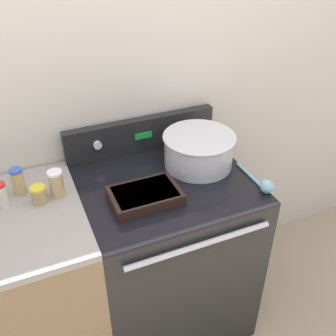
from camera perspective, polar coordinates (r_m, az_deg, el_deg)
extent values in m
cube|color=beige|center=(1.99, -4.72, 10.84)|extent=(8.00, 0.05, 2.50)
cube|color=black|center=(2.15, -0.32, -12.57)|extent=(0.79, 0.69, 0.94)
cube|color=black|center=(1.83, -0.36, -2.21)|extent=(0.79, 0.69, 0.02)
cylinder|color=silver|center=(1.63, 4.70, -11.10)|extent=(0.65, 0.02, 0.02)
cube|color=black|center=(2.03, -3.89, 4.91)|extent=(0.79, 0.05, 0.18)
cylinder|color=white|center=(1.94, -10.17, 3.28)|extent=(0.04, 0.02, 0.04)
cylinder|color=white|center=(2.08, 2.64, 5.97)|extent=(0.04, 0.02, 0.04)
cube|color=green|center=(2.00, -3.58, 4.73)|extent=(0.09, 0.01, 0.03)
cube|color=#896B4C|center=(2.07, -19.37, -17.45)|extent=(0.61, 0.69, 0.94)
cube|color=gray|center=(1.74, -22.36, -7.28)|extent=(0.61, 0.69, 0.03)
cylinder|color=silver|center=(1.91, 4.47, 2.58)|extent=(0.33, 0.33, 0.16)
torus|color=silver|center=(1.87, 4.57, 4.55)|extent=(0.35, 0.35, 0.01)
cylinder|color=beige|center=(1.87, 4.55, 4.21)|extent=(0.31, 0.31, 0.02)
cube|color=black|center=(1.70, -3.36, -4.07)|extent=(0.30, 0.20, 0.05)
cube|color=#D1BC7A|center=(1.69, -3.37, -3.76)|extent=(0.26, 0.18, 0.03)
cylinder|color=#7AB2C6|center=(1.89, 11.96, -1.22)|extent=(0.01, 0.24, 0.01)
sphere|color=#7AB2C6|center=(1.79, 14.16, -2.64)|extent=(0.06, 0.06, 0.06)
cylinder|color=tan|center=(1.76, -15.85, -2.34)|extent=(0.06, 0.06, 0.11)
cylinder|color=white|center=(1.72, -16.17, -0.68)|extent=(0.06, 0.06, 0.01)
cylinder|color=tan|center=(1.75, -18.20, -3.85)|extent=(0.06, 0.06, 0.07)
cylinder|color=yellow|center=(1.73, -18.43, -2.81)|extent=(0.07, 0.07, 0.01)
cylinder|color=tan|center=(1.82, -20.88, -2.00)|extent=(0.05, 0.05, 0.11)
cylinder|color=#3856B7|center=(1.79, -21.28, -0.36)|extent=(0.06, 0.06, 0.01)
cylinder|color=beige|center=(1.77, -22.99, -3.78)|extent=(0.05, 0.05, 0.10)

